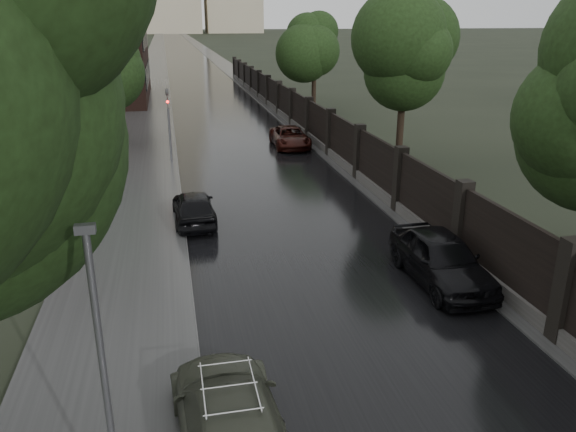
# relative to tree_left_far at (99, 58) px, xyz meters

# --- Properties ---
(road) EXTENTS (8.00, 420.00, 0.02)m
(road) POSITION_rel_tree_left_far_xyz_m (8.00, 160.00, -5.23)
(road) COLOR black
(road) RESTS_ON ground
(sidewalk_left) EXTENTS (4.00, 420.00, 0.16)m
(sidewalk_left) POSITION_rel_tree_left_far_xyz_m (2.00, 160.00, -5.16)
(sidewalk_left) COLOR #2D2D2D
(sidewalk_left) RESTS_ON ground
(verge_right) EXTENTS (3.00, 420.00, 0.08)m
(verge_right) POSITION_rel_tree_left_far_xyz_m (13.50, 160.00, -5.20)
(verge_right) COLOR #2D2D2D
(verge_right) RESTS_ON ground
(fence_right) EXTENTS (0.45, 75.72, 2.70)m
(fence_right) POSITION_rel_tree_left_far_xyz_m (12.60, 2.01, -4.23)
(fence_right) COLOR #383533
(fence_right) RESTS_ON ground
(tree_left_far) EXTENTS (4.25, 4.25, 7.39)m
(tree_left_far) POSITION_rel_tree_left_far_xyz_m (0.00, 0.00, 0.00)
(tree_left_far) COLOR black
(tree_left_far) RESTS_ON ground
(tree_right_b) EXTENTS (4.08, 4.08, 7.01)m
(tree_right_b) POSITION_rel_tree_left_far_xyz_m (15.50, -8.00, -0.29)
(tree_right_b) COLOR black
(tree_right_b) RESTS_ON ground
(tree_right_c) EXTENTS (4.08, 4.08, 7.01)m
(tree_right_c) POSITION_rel_tree_left_far_xyz_m (15.50, 10.00, -0.29)
(tree_right_c) COLOR black
(tree_right_c) RESTS_ON ground
(lamp_post) EXTENTS (0.25, 0.12, 5.11)m
(lamp_post) POSITION_rel_tree_left_far_xyz_m (2.60, -28.50, -2.57)
(lamp_post) COLOR #59595E
(lamp_post) RESTS_ON ground
(traffic_light) EXTENTS (0.16, 0.32, 4.00)m
(traffic_light) POSITION_rel_tree_left_far_xyz_m (3.70, -5.01, -2.84)
(traffic_light) COLOR #59595E
(traffic_light) RESTS_ON ground
(volga_sedan) EXTENTS (2.18, 4.82, 1.37)m
(volga_sedan) POSITION_rel_tree_left_far_xyz_m (4.40, -27.01, -4.56)
(volga_sedan) COLOR #414537
(volga_sedan) RESTS_ON ground
(hatchback_left) EXTENTS (1.64, 3.87, 1.31)m
(hatchback_left) POSITION_rel_tree_left_far_xyz_m (4.40, -14.67, -4.59)
(hatchback_left) COLOR black
(hatchback_left) RESTS_ON ground
(car_right_near) EXTENTS (1.84, 4.52, 1.54)m
(car_right_near) POSITION_rel_tree_left_far_xyz_m (11.29, -21.36, -4.47)
(car_right_near) COLOR black
(car_right_near) RESTS_ON ground
(car_right_far) EXTENTS (2.17, 4.49, 1.23)m
(car_right_far) POSITION_rel_tree_left_far_xyz_m (10.85, -2.25, -4.63)
(car_right_far) COLOR black
(car_right_far) RESTS_ON ground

